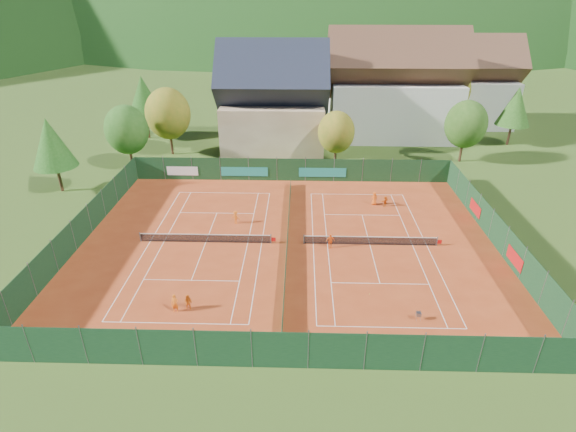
% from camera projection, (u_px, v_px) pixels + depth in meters
% --- Properties ---
extents(ground, '(600.00, 600.00, 0.00)m').
position_uv_depth(ground, '(287.00, 244.00, 43.70)').
color(ground, '#2F4C17').
rests_on(ground, ground).
extents(clay_pad, '(40.00, 32.00, 0.01)m').
position_uv_depth(clay_pad, '(287.00, 244.00, 43.68)').
color(clay_pad, '#A43918').
rests_on(clay_pad, ground).
extents(court_markings_left, '(11.03, 23.83, 0.00)m').
position_uv_depth(court_markings_left, '(206.00, 242.00, 43.89)').
color(court_markings_left, white).
rests_on(court_markings_left, ground).
extents(court_markings_right, '(11.03, 23.83, 0.00)m').
position_uv_depth(court_markings_right, '(370.00, 245.00, 43.48)').
color(court_markings_right, white).
rests_on(court_markings_right, ground).
extents(tennis_net_left, '(13.30, 0.10, 1.02)m').
position_uv_depth(tennis_net_left, '(207.00, 238.00, 43.66)').
color(tennis_net_left, '#59595B').
rests_on(tennis_net_left, ground).
extents(tennis_net_right, '(13.30, 0.10, 1.02)m').
position_uv_depth(tennis_net_right, '(372.00, 240.00, 43.25)').
color(tennis_net_right, '#59595B').
rests_on(tennis_net_right, ground).
extents(court_divider, '(0.03, 28.80, 1.00)m').
position_uv_depth(court_divider, '(287.00, 239.00, 43.46)').
color(court_divider, '#153B21').
rests_on(court_divider, ground).
extents(fence_north, '(40.00, 0.10, 3.00)m').
position_uv_depth(fence_north, '(288.00, 170.00, 57.28)').
color(fence_north, '#13361A').
rests_on(fence_north, ground).
extents(fence_south, '(40.00, 0.04, 3.00)m').
position_uv_depth(fence_south, '(280.00, 350.00, 28.75)').
color(fence_south, '#14371D').
rests_on(fence_south, ground).
extents(fence_west, '(0.04, 32.00, 3.00)m').
position_uv_depth(fence_west, '(82.00, 227.00, 43.52)').
color(fence_west, '#13361C').
rests_on(fence_west, ground).
extents(fence_east, '(0.09, 32.00, 3.00)m').
position_uv_depth(fence_east, '(498.00, 233.00, 42.55)').
color(fence_east, '#12331A').
rests_on(fence_east, ground).
extents(chalet, '(16.20, 12.00, 16.00)m').
position_uv_depth(chalet, '(273.00, 104.00, 67.48)').
color(chalet, beige).
rests_on(chalet, ground).
extents(hotel_block_a, '(21.60, 11.00, 17.25)m').
position_uv_depth(hotel_block_a, '(394.00, 91.00, 71.99)').
color(hotel_block_a, silver).
rests_on(hotel_block_a, ground).
extents(hotel_block_b, '(17.28, 10.00, 15.50)m').
position_uv_depth(hotel_block_b, '(465.00, 87.00, 79.10)').
color(hotel_block_b, silver).
rests_on(hotel_block_b, ground).
extents(tree_west_front, '(5.72, 5.72, 8.69)m').
position_uv_depth(tree_west_front, '(127.00, 130.00, 59.62)').
color(tree_west_front, '#492A1A').
rests_on(tree_west_front, ground).
extents(tree_west_mid, '(6.44, 6.44, 9.78)m').
position_uv_depth(tree_west_mid, '(168.00, 114.00, 64.55)').
color(tree_west_mid, '#452A18').
rests_on(tree_west_mid, ground).
extents(tree_west_back, '(5.60, 5.60, 10.00)m').
position_uv_depth(tree_west_back, '(144.00, 97.00, 71.53)').
color(tree_west_back, '#4D2D1B').
rests_on(tree_west_back, ground).
extents(tree_center, '(5.01, 5.01, 7.60)m').
position_uv_depth(tree_center, '(336.00, 132.00, 60.99)').
color(tree_center, '#473119').
rests_on(tree_center, ground).
extents(tree_east_front, '(5.72, 5.72, 8.69)m').
position_uv_depth(tree_east_front, '(466.00, 124.00, 62.00)').
color(tree_east_front, '#452B18').
rests_on(tree_east_front, ground).
extents(tree_east_mid, '(5.04, 5.04, 9.00)m').
position_uv_depth(tree_east_mid, '(516.00, 106.00, 68.56)').
color(tree_east_mid, '#402617').
rests_on(tree_east_mid, ground).
extents(tree_west_side, '(5.04, 5.04, 9.00)m').
position_uv_depth(tree_west_side, '(51.00, 143.00, 52.34)').
color(tree_west_side, '#4D2E1B').
rests_on(tree_west_side, ground).
extents(tree_east_back, '(7.15, 7.15, 10.86)m').
position_uv_depth(tree_east_back, '(449.00, 91.00, 75.58)').
color(tree_east_back, '#4E2F1B').
rests_on(tree_east_back, ground).
extents(mountain_backdrop, '(820.00, 530.00, 242.00)m').
position_uv_depth(mountain_backdrop, '(347.00, 103.00, 268.90)').
color(mountain_backdrop, black).
rests_on(mountain_backdrop, ground).
extents(ball_hopper, '(0.34, 0.34, 0.80)m').
position_uv_depth(ball_hopper, '(419.00, 314.00, 33.40)').
color(ball_hopper, slate).
rests_on(ball_hopper, ground).
extents(loose_ball_0, '(0.07, 0.07, 0.07)m').
position_uv_depth(loose_ball_0, '(188.00, 297.00, 36.10)').
color(loose_ball_0, '#CCD833').
rests_on(loose_ball_0, ground).
extents(loose_ball_1, '(0.07, 0.07, 0.07)m').
position_uv_depth(loose_ball_1, '(370.00, 294.00, 36.45)').
color(loose_ball_1, '#CCD833').
rests_on(loose_ball_1, ground).
extents(player_left_near, '(0.58, 0.39, 1.57)m').
position_uv_depth(player_left_near, '(175.00, 303.00, 34.16)').
color(player_left_near, orange).
rests_on(player_left_near, ground).
extents(player_left_mid, '(0.71, 0.58, 1.34)m').
position_uv_depth(player_left_mid, '(188.00, 302.00, 34.46)').
color(player_left_mid, orange).
rests_on(player_left_mid, ground).
extents(player_left_far, '(1.07, 0.83, 1.45)m').
position_uv_depth(player_left_far, '(236.00, 217.00, 47.13)').
color(player_left_far, orange).
rests_on(player_left_far, ground).
extents(player_right_near, '(0.94, 0.59, 1.49)m').
position_uv_depth(player_right_near, '(330.00, 241.00, 42.66)').
color(player_right_near, orange).
rests_on(player_right_near, ground).
extents(player_right_far_a, '(0.83, 0.61, 1.57)m').
position_uv_depth(player_right_far_a, '(374.00, 198.00, 51.19)').
color(player_right_far_a, orange).
rests_on(player_right_far_a, ground).
extents(player_right_far_b, '(1.16, 0.99, 1.26)m').
position_uv_depth(player_right_far_b, '(385.00, 201.00, 50.87)').
color(player_right_far_b, '#D65B13').
rests_on(player_right_far_b, ground).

